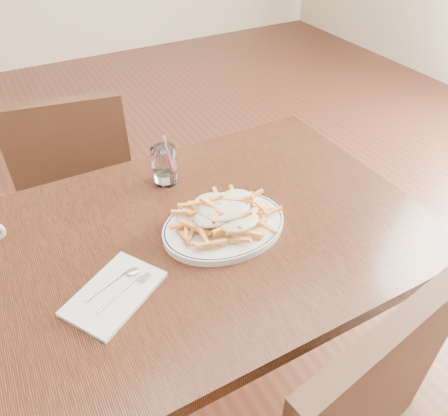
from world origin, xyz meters
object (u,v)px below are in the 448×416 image
loaded_fries (224,211)px  water_glass (165,167)px  table (196,254)px  chair_far (79,182)px  fries_plate (224,226)px

loaded_fries → water_glass: size_ratio=1.60×
loaded_fries → water_glass: bearing=100.3°
loaded_fries → table: bearing=160.4°
chair_far → table: bearing=-77.5°
fries_plate → loaded_fries: loaded_fries is taller
chair_far → loaded_fries: chair_far is taller
loaded_fries → fries_plate: bearing=90.0°
fries_plate → loaded_fries: (0.00, -0.00, 0.05)m
table → chair_far: 0.78m
chair_far → water_glass: bearing=-69.5°
chair_far → loaded_fries: bearing=-73.0°
fries_plate → chair_far: bearing=107.0°
loaded_fries → water_glass: 0.27m
chair_far → loaded_fries: size_ratio=3.56×
table → loaded_fries: (0.07, -0.03, 0.14)m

